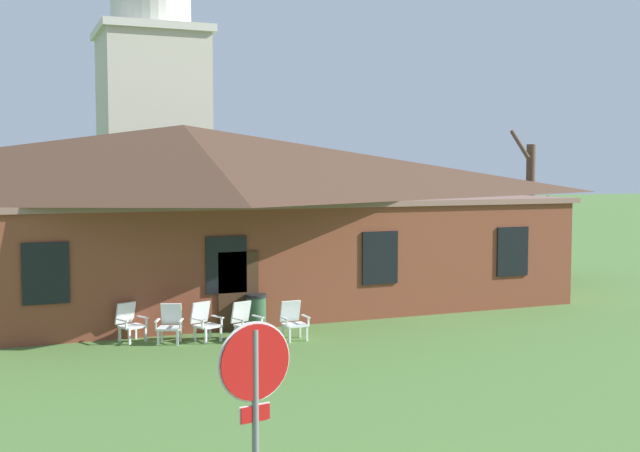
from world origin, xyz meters
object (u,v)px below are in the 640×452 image
Objects in this scene: lawn_chair_near_door at (170,323)px; trash_bin at (256,312)px; stop_sign at (255,402)px; lawn_chair_by_porch at (130,321)px; lawn_chair_middle at (245,320)px; lawn_chair_left_end at (205,321)px; lawn_chair_right_end at (293,319)px.

trash_bin is (2.38, 0.55, -0.00)m from lawn_chair_near_door.
lawn_chair_by_porch is at bearing 87.01° from stop_sign.
lawn_chair_middle is at bearing -121.46° from trash_bin.
lawn_chair_near_door is at bearing -167.07° from trash_bin.
stop_sign is at bearing -106.19° from lawn_chair_middle.
stop_sign reaches higher than lawn_chair_left_end.
lawn_chair_by_porch is 1.00× the size of lawn_chair_middle.
lawn_chair_near_door is (0.90, -0.56, 0.00)m from lawn_chair_by_porch.
lawn_chair_by_porch is 3.28m from trash_bin.
lawn_chair_by_porch is 4.06m from lawn_chair_right_end.
lawn_chair_middle is 1.00× the size of lawn_chair_right_end.
trash_bin is at bearing 72.52° from stop_sign.
trash_bin is (0.59, 0.96, -0.00)m from lawn_chair_middle.
stop_sign is 2.91× the size of lawn_chair_by_porch.
stop_sign is 2.84× the size of trash_bin.
lawn_chair_middle is 0.98× the size of trash_bin.
lawn_chair_middle and lawn_chair_right_end have the same top height.
lawn_chair_middle is (0.95, -0.33, 0.00)m from lawn_chair_left_end.
stop_sign is at bearing -97.40° from lawn_chair_near_door.
lawn_chair_left_end is at bearing 78.57° from stop_sign.
lawn_chair_right_end is (2.94, -0.76, 0.00)m from lawn_chair_near_door.
stop_sign reaches higher than lawn_chair_by_porch.
stop_sign is 2.91× the size of lawn_chair_near_door.
lawn_chair_near_door and lawn_chair_middle have the same top height.
lawn_chair_near_door is 1.00× the size of lawn_chair_left_end.
lawn_chair_left_end is 1.00× the size of lawn_chair_middle.
trash_bin reaches higher than lawn_chair_near_door.
lawn_chair_right_end is 0.98× the size of trash_bin.
stop_sign reaches higher than lawn_chair_right_end.
stop_sign is at bearing -92.99° from lawn_chair_by_porch.
lawn_chair_right_end is at bearing -18.03° from lawn_chair_left_end.
lawn_chair_by_porch is 1.00× the size of lawn_chair_right_end.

